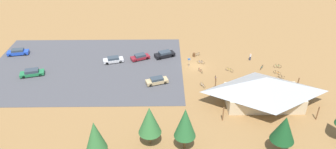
{
  "coord_description": "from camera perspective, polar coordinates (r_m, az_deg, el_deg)",
  "views": [
    {
      "loc": [
        7.02,
        61.16,
        34.54
      ],
      "look_at": [
        6.25,
        5.57,
        1.2
      ],
      "focal_mm": 34.03,
      "sensor_mm": 36.0,
      "label": 1
    }
  ],
  "objects": [
    {
      "name": "bicycle_teal_lone_east",
      "position": [
        72.0,
        16.45,
        1.24
      ],
      "size": [
        1.04,
        1.39,
        0.78
      ],
      "color": "black",
      "rests_on": "ground"
    },
    {
      "name": "car_blue_end_stall",
      "position": [
        82.55,
        -25.28,
        3.67
      ],
      "size": [
        4.95,
        2.54,
        1.43
      ],
      "color": "#1E42B2",
      "rests_on": "parking_lot_asphalt"
    },
    {
      "name": "ground",
      "position": [
        70.59,
        5.02,
        1.53
      ],
      "size": [
        160.0,
        160.0,
        0.0
      ],
      "primitive_type": "plane",
      "color": "olive",
      "rests_on": "ground"
    },
    {
      "name": "bicycle_black_yard_left",
      "position": [
        69.27,
        19.46,
        -0.53
      ],
      "size": [
        1.79,
        0.48,
        0.9
      ],
      "color": "black",
      "rests_on": "ground"
    },
    {
      "name": "bicycle_blue_near_porch",
      "position": [
        71.37,
        5.9,
        2.19
      ],
      "size": [
        1.61,
        0.68,
        0.9
      ],
      "color": "black",
      "rests_on": "ground"
    },
    {
      "name": "car_black_aisle_side",
      "position": [
        73.68,
        -0.6,
        3.66
      ],
      "size": [
        5.01,
        3.56,
        1.4
      ],
      "color": "black",
      "rests_on": "parking_lot_asphalt"
    },
    {
      "name": "pine_midwest",
      "position": [
        49.18,
        20.09,
        -9.12
      ],
      "size": [
        3.53,
        3.53,
        6.49
      ],
      "color": "brown",
      "rests_on": "ground"
    },
    {
      "name": "trash_bin",
      "position": [
        74.31,
        4.67,
        3.54
      ],
      "size": [
        0.6,
        0.6,
        0.9
      ],
      "primitive_type": "cylinder",
      "color": "brown",
      "rests_on": "ground"
    },
    {
      "name": "pine_center",
      "position": [
        46.62,
        3.09,
        -8.64
      ],
      "size": [
        3.27,
        3.27,
        7.33
      ],
      "color": "brown",
      "rests_on": "ground"
    },
    {
      "name": "bicycle_yellow_edge_north",
      "position": [
        69.32,
        10.96,
        0.82
      ],
      "size": [
        1.43,
        1.16,
        0.85
      ],
      "color": "black",
      "rests_on": "ground"
    },
    {
      "name": "car_green_by_curb",
      "position": [
        72.21,
        -23.18,
        0.32
      ],
      "size": [
        5.1,
        3.04,
        1.4
      ],
      "color": "#1E6B3D",
      "rests_on": "parking_lot_asphalt"
    },
    {
      "name": "bicycle_orange_trailside",
      "position": [
        70.98,
        18.95,
        0.31
      ],
      "size": [
        1.27,
        1.14,
        0.76
      ],
      "color": "black",
      "rests_on": "ground"
    },
    {
      "name": "car_maroon_mid_lot",
      "position": [
        72.89,
        -5.02,
        3.16
      ],
      "size": [
        4.56,
        3.33,
        1.31
      ],
      "color": "maroon",
      "rests_on": "parking_lot_asphalt"
    },
    {
      "name": "bicycle_silver_mid_cluster",
      "position": [
        63.3,
        6.21,
        -1.92
      ],
      "size": [
        0.9,
        1.45,
        0.83
      ],
      "color": "black",
      "rests_on": "ground"
    },
    {
      "name": "pine_far_west",
      "position": [
        47.58,
        -3.32,
        -8.18
      ],
      "size": [
        3.5,
        3.5,
        6.86
      ],
      "color": "brown",
      "rests_on": "ground"
    },
    {
      "name": "car_tan_second_row",
      "position": [
        63.76,
        -2.0,
        -1.1
      ],
      "size": [
        4.73,
        3.01,
        1.35
      ],
      "color": "tan",
      "rests_on": "parking_lot_asphalt"
    },
    {
      "name": "bicycle_red_lone_west",
      "position": [
        68.21,
        5.83,
        0.71
      ],
      "size": [
        0.78,
        1.56,
        0.83
      ],
      "color": "black",
      "rests_on": "ground"
    },
    {
      "name": "lot_sign",
      "position": [
        69.47,
        3.78,
        2.4
      ],
      "size": [
        0.56,
        0.08,
        2.2
      ],
      "color": "#99999E",
      "rests_on": "ground"
    },
    {
      "name": "bicycle_green_by_bin",
      "position": [
        73.43,
        19.0,
        1.41
      ],
      "size": [
        1.69,
        0.51,
        0.88
      ],
      "color": "black",
      "rests_on": "ground"
    },
    {
      "name": "bicycle_purple_back_row",
      "position": [
        65.81,
        8.53,
        -0.7
      ],
      "size": [
        0.48,
        1.79,
        0.87
      ],
      "color": "black",
      "rests_on": "ground"
    },
    {
      "name": "pine_mideast",
      "position": [
        45.84,
        -12.92,
        -10.63
      ],
      "size": [
        3.01,
        3.01,
        7.06
      ],
      "color": "brown",
      "rests_on": "ground"
    },
    {
      "name": "bicycle_white_yard_center",
      "position": [
        74.68,
        5.24,
        3.59
      ],
      "size": [
        1.4,
        1.01,
        0.83
      ],
      "color": "black",
      "rests_on": "ground"
    },
    {
      "name": "bike_pavilion",
      "position": [
        59.15,
        16.95,
        -2.49
      ],
      "size": [
        16.46,
        9.68,
        5.71
      ],
      "color": "#C6B28E",
      "rests_on": "ground"
    },
    {
      "name": "parking_lot_asphalt",
      "position": [
        71.94,
        -14.39,
        1.22
      ],
      "size": [
        41.79,
        28.75,
        0.05
      ],
      "primitive_type": "cube",
      "color": "#424247",
      "rests_on": "ground"
    },
    {
      "name": "car_silver_inner_stall",
      "position": [
        72.47,
        -9.77,
        2.63
      ],
      "size": [
        4.76,
        2.85,
        1.3
      ],
      "color": "#BCBCC1",
      "rests_on": "parking_lot_asphalt"
    },
    {
      "name": "visitor_at_bikes",
      "position": [
        74.68,
        14.52,
        3.11
      ],
      "size": [
        0.4,
        0.37,
        1.69
      ],
      "color": "#2D3347",
      "rests_on": "ground"
    }
  ]
}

